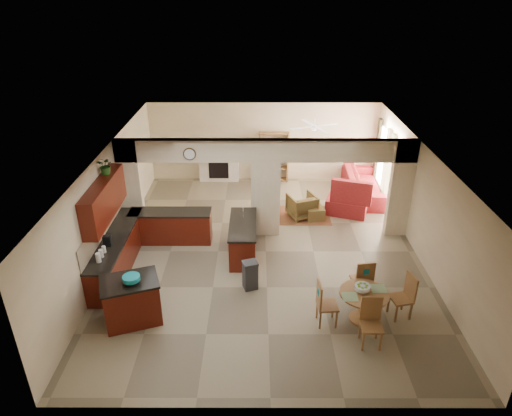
{
  "coord_description": "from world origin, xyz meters",
  "views": [
    {
      "loc": [
        -0.24,
        -10.41,
        6.52
      ],
      "look_at": [
        -0.26,
        0.3,
        1.15
      ],
      "focal_mm": 32.0,
      "sensor_mm": 36.0,
      "label": 1
    }
  ],
  "objects_px": {
    "sofa": "(362,184)",
    "dining_table": "(363,302)",
    "kitchen_island": "(132,301)",
    "armchair": "(302,206)"
  },
  "relations": [
    {
      "from": "dining_table",
      "to": "sofa",
      "type": "relative_size",
      "value": 0.37
    },
    {
      "from": "armchair",
      "to": "sofa",
      "type": "bearing_deg",
      "value": -165.27
    },
    {
      "from": "sofa",
      "to": "armchair",
      "type": "height_order",
      "value": "sofa"
    },
    {
      "from": "kitchen_island",
      "to": "sofa",
      "type": "relative_size",
      "value": 0.49
    },
    {
      "from": "kitchen_island",
      "to": "armchair",
      "type": "relative_size",
      "value": 1.73
    },
    {
      "from": "kitchen_island",
      "to": "sofa",
      "type": "height_order",
      "value": "kitchen_island"
    },
    {
      "from": "kitchen_island",
      "to": "dining_table",
      "type": "xyz_separation_m",
      "value": [
        4.86,
        0.02,
        -0.03
      ]
    },
    {
      "from": "dining_table",
      "to": "armchair",
      "type": "height_order",
      "value": "armchair"
    },
    {
      "from": "sofa",
      "to": "dining_table",
      "type": "bearing_deg",
      "value": 171.53
    },
    {
      "from": "kitchen_island",
      "to": "sofa",
      "type": "bearing_deg",
      "value": 26.76
    }
  ]
}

